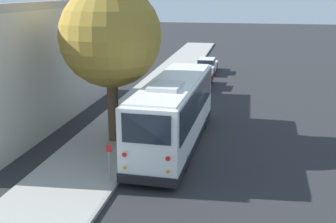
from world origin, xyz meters
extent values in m
plane|color=#28282B|center=(0.00, 0.00, 0.00)|extent=(160.00, 160.00, 0.00)
cube|color=#A3A099|center=(0.00, 3.77, 0.07)|extent=(80.00, 3.71, 0.15)
cube|color=gray|center=(0.00, 1.84, 0.07)|extent=(80.00, 0.14, 0.15)
cube|color=white|center=(-0.93, 0.38, 1.76)|extent=(10.12, 2.67, 2.96)
cube|color=black|center=(-0.93, 0.38, 0.42)|extent=(10.17, 2.72, 0.28)
cube|color=black|center=(-0.93, 0.38, 2.41)|extent=(9.30, 2.73, 1.42)
cube|color=black|center=(4.12, 0.21, 2.41)|extent=(0.10, 2.05, 1.49)
cube|color=black|center=(-5.98, 0.54, 2.52)|extent=(0.09, 1.88, 1.14)
cube|color=black|center=(4.12, 0.21, 3.10)|extent=(0.10, 1.69, 0.22)
cube|color=white|center=(-0.93, 0.38, 3.28)|extent=(9.50, 2.43, 0.10)
cube|color=silver|center=(-2.72, 0.44, 3.40)|extent=(1.89, 1.39, 0.20)
cube|color=black|center=(4.14, 0.21, 0.46)|extent=(0.18, 2.36, 0.36)
cube|color=black|center=(-6.00, 0.54, 0.46)|extent=(0.18, 2.36, 0.36)
cylinder|color=red|center=(-6.02, 1.39, 1.46)|extent=(0.04, 0.18, 0.18)
cylinder|color=orange|center=(-6.02, 1.39, 0.93)|extent=(0.03, 0.14, 0.14)
cylinder|color=red|center=(-6.08, -0.30, 1.46)|extent=(0.04, 0.18, 0.18)
cylinder|color=orange|center=(-6.08, -0.30, 0.93)|extent=(0.03, 0.14, 0.14)
cube|color=white|center=(4.22, 0.99, 0.63)|extent=(0.05, 0.32, 0.18)
cube|color=white|center=(4.17, -0.58, 0.63)|extent=(0.05, 0.32, 0.18)
cube|color=black|center=(3.83, 1.54, 2.70)|extent=(0.06, 0.10, 0.24)
cylinder|color=black|center=(2.08, 1.29, 0.51)|extent=(1.02, 0.33, 1.01)
cylinder|color=slate|center=(2.08, 1.29, 0.51)|extent=(0.47, 0.33, 0.46)
cylinder|color=black|center=(2.01, -0.74, 0.51)|extent=(1.02, 0.33, 1.01)
cylinder|color=slate|center=(2.01, -0.74, 0.51)|extent=(0.47, 0.33, 0.46)
cylinder|color=black|center=(-3.71, 1.48, 0.51)|extent=(1.02, 0.33, 1.01)
cylinder|color=slate|center=(-3.71, 1.48, 0.51)|extent=(0.47, 0.33, 0.46)
cylinder|color=black|center=(-3.78, -0.54, 0.51)|extent=(1.02, 0.33, 1.01)
cylinder|color=slate|center=(-3.78, -0.54, 0.51)|extent=(0.47, 0.33, 0.46)
cube|color=maroon|center=(12.23, 0.69, 0.46)|extent=(4.55, 1.93, 0.62)
cube|color=black|center=(12.11, 0.70, 1.01)|extent=(2.20, 1.55, 0.48)
cube|color=maroon|center=(12.11, 0.70, 1.25)|extent=(2.11, 1.51, 0.05)
cube|color=black|center=(14.47, 0.54, 0.26)|extent=(0.19, 1.59, 0.20)
cube|color=black|center=(9.98, 0.84, 0.26)|extent=(0.19, 1.59, 0.20)
cylinder|color=black|center=(13.68, 1.34, 0.31)|extent=(0.63, 0.24, 0.62)
cylinder|color=slate|center=(13.68, 1.34, 0.31)|extent=(0.29, 0.24, 0.28)
cylinder|color=black|center=(13.58, -0.14, 0.31)|extent=(0.63, 0.24, 0.62)
cylinder|color=slate|center=(13.58, -0.14, 0.31)|extent=(0.29, 0.24, 0.28)
cylinder|color=black|center=(10.87, 1.53, 0.31)|extent=(0.63, 0.24, 0.62)
cylinder|color=slate|center=(10.87, 1.53, 0.31)|extent=(0.29, 0.24, 0.28)
cylinder|color=black|center=(10.78, 0.04, 0.31)|extent=(0.63, 0.24, 0.62)
cylinder|color=slate|center=(10.78, 0.04, 0.31)|extent=(0.29, 0.24, 0.28)
cube|color=silver|center=(18.63, 0.74, 0.49)|extent=(4.51, 1.76, 0.65)
cube|color=black|center=(18.51, 0.74, 1.06)|extent=(2.15, 1.49, 0.48)
cube|color=silver|center=(18.51, 0.74, 1.30)|extent=(2.06, 1.45, 0.05)
cube|color=black|center=(20.90, 0.70, 0.27)|extent=(0.11, 1.64, 0.20)
cube|color=black|center=(16.37, 0.77, 0.27)|extent=(0.11, 1.64, 0.20)
cylinder|color=black|center=(20.06, 1.49, 0.33)|extent=(0.67, 0.21, 0.67)
cylinder|color=slate|center=(20.06, 1.49, 0.33)|extent=(0.30, 0.22, 0.30)
cylinder|color=black|center=(20.04, -0.05, 0.33)|extent=(0.67, 0.21, 0.67)
cylinder|color=slate|center=(20.04, -0.05, 0.33)|extent=(0.30, 0.22, 0.30)
cylinder|color=black|center=(17.23, 1.53, 0.33)|extent=(0.67, 0.21, 0.67)
cylinder|color=slate|center=(17.23, 1.53, 0.33)|extent=(0.30, 0.22, 0.30)
cylinder|color=black|center=(17.20, -0.01, 0.33)|extent=(0.67, 0.21, 0.67)
cylinder|color=slate|center=(17.20, -0.01, 0.33)|extent=(0.30, 0.22, 0.30)
cylinder|color=brown|center=(-1.01, 3.45, 1.89)|extent=(0.54, 0.54, 3.49)
sphere|color=olive|center=(-1.01, 3.45, 5.35)|extent=(4.88, 4.88, 4.88)
sphere|color=#A58431|center=(-0.39, 3.45, 6.93)|extent=(3.17, 3.17, 3.17)
cylinder|color=gray|center=(-5.58, 2.15, 0.75)|extent=(0.06, 0.06, 1.21)
cube|color=red|center=(-5.58, 2.15, 1.50)|extent=(0.02, 0.22, 0.28)
cylinder|color=gray|center=(-3.41, 2.15, 0.80)|extent=(0.06, 0.06, 1.30)
cube|color=beige|center=(1.50, 10.32, 3.24)|extent=(16.64, 6.29, 6.49)
cube|color=#B1A99C|center=(1.50, 7.33, 6.69)|extent=(16.64, 0.30, 0.40)
camera|label=1|loc=(-20.22, -3.00, 7.45)|focal=45.00mm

